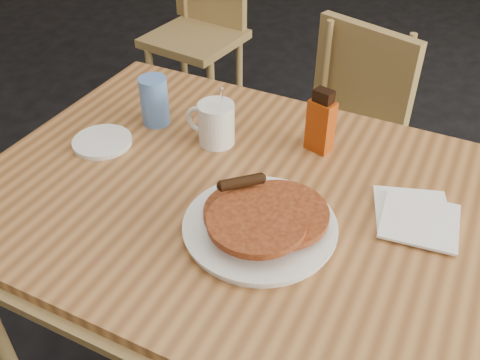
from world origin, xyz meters
name	(u,v)px	position (x,y,z in m)	size (l,w,h in m)	color
main_table	(265,213)	(0.04, 0.07, 0.71)	(1.35, 0.95, 0.75)	#AC713D
chair_main_far	(351,129)	(0.07, 0.82, 0.49)	(0.48, 0.49, 0.82)	#9D7D4A
chair_wall_extra	(202,12)	(-0.84, 1.48, 0.53)	(0.46, 0.47, 0.89)	#9D7D4A
pancake_plate	(261,221)	(0.07, -0.03, 0.77)	(0.31, 0.31, 0.09)	white
coffee_mug	(215,123)	(-0.15, 0.22, 0.80)	(0.13, 0.09, 0.16)	white
syrup_bottle	(321,123)	(0.09, 0.29, 0.82)	(0.07, 0.05, 0.16)	maroon
napkin_stack	(416,216)	(0.35, 0.13, 0.76)	(0.19, 0.20, 0.01)	white
blue_tumbler	(154,101)	(-0.33, 0.24, 0.81)	(0.07, 0.07, 0.12)	#5680CA
side_saucer	(102,142)	(-0.40, 0.10, 0.76)	(0.14, 0.14, 0.01)	white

